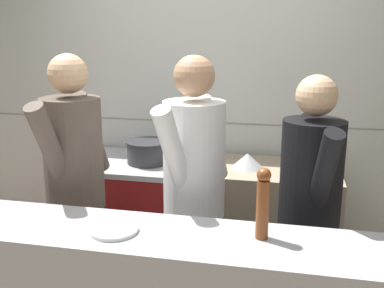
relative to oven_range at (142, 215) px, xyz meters
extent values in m
cube|color=silver|center=(0.48, 0.40, 0.85)|extent=(8.00, 0.06, 2.60)
cube|color=gray|center=(0.48, 0.37, 0.70)|extent=(8.00, 0.00, 0.01)
cube|color=maroon|center=(0.00, 0.00, -0.02)|extent=(0.92, 0.70, 0.86)
cube|color=#B7BABF|center=(0.00, 0.00, 0.43)|extent=(0.94, 0.71, 0.04)
cube|color=#B7BABF|center=(0.00, -0.33, 0.04)|extent=(0.83, 0.03, 0.10)
cube|color=gray|center=(0.99, 0.00, 0.00)|extent=(0.99, 0.65, 0.91)
cylinder|color=#2D2D33|center=(0.08, -0.03, 0.53)|extent=(0.31, 0.31, 0.17)
cylinder|color=#2D2D33|center=(0.08, -0.03, 0.61)|extent=(0.33, 0.33, 0.01)
cone|color=#B7BABF|center=(0.83, -0.04, 0.51)|extent=(0.24, 0.24, 0.11)
cylinder|color=white|center=(0.33, -1.35, 0.52)|extent=(0.23, 0.23, 0.02)
cylinder|color=brown|center=(1.01, -1.27, 0.65)|extent=(0.06, 0.06, 0.27)
sphere|color=brown|center=(1.01, -1.27, 0.81)|extent=(0.06, 0.06, 0.06)
cube|color=black|center=(-0.15, -0.77, -0.04)|extent=(0.32, 0.23, 0.82)
cylinder|color=brown|center=(-0.15, -0.77, 0.71)|extent=(0.39, 0.39, 0.68)
sphere|color=#D8AD84|center=(-0.15, -0.77, 1.19)|extent=(0.23, 0.23, 0.23)
cylinder|color=brown|center=(-0.13, -0.56, 0.79)|extent=(0.14, 0.35, 0.57)
cylinder|color=brown|center=(-0.18, -0.98, 0.79)|extent=(0.14, 0.35, 0.57)
cube|color=black|center=(0.58, -0.75, -0.04)|extent=(0.35, 0.28, 0.82)
cylinder|color=white|center=(0.58, -0.75, 0.71)|extent=(0.45, 0.45, 0.68)
sphere|color=tan|center=(0.58, -0.75, 1.18)|extent=(0.23, 0.23, 0.23)
cylinder|color=white|center=(0.65, -0.55, 0.79)|extent=(0.21, 0.36, 0.57)
cylinder|color=white|center=(0.52, -0.95, 0.79)|extent=(0.21, 0.36, 0.57)
cylinder|color=black|center=(1.24, -0.75, 0.65)|extent=(0.41, 0.41, 0.64)
sphere|color=#D8AD84|center=(1.24, -0.75, 1.10)|extent=(0.22, 0.22, 0.22)
cylinder|color=black|center=(1.19, -0.56, 0.72)|extent=(0.17, 0.34, 0.54)
cylinder|color=black|center=(1.29, -0.94, 0.72)|extent=(0.17, 0.34, 0.54)
camera|label=1|loc=(1.09, -3.16, 1.43)|focal=42.00mm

